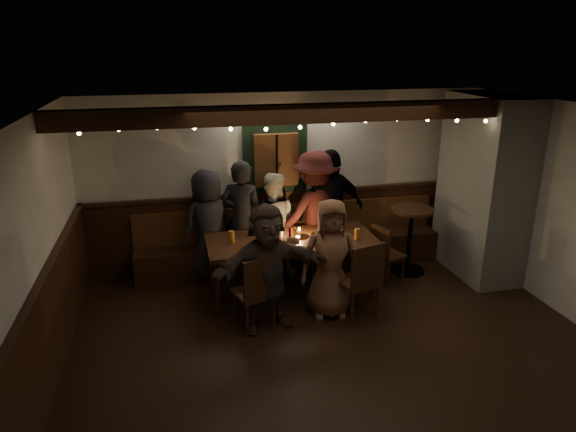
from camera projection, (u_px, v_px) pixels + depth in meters
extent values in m
cube|color=black|center=(337.00, 347.00, 5.80)|extent=(6.00, 5.00, 0.01)
cube|color=black|center=(345.00, 115.00, 4.96)|extent=(6.00, 5.00, 0.01)
cube|color=beige|center=(287.00, 180.00, 7.69)|extent=(6.00, 0.01, 2.60)
cube|color=beige|center=(32.00, 267.00, 4.74)|extent=(0.01, 5.00, 2.60)
cube|color=black|center=(288.00, 228.00, 7.90)|extent=(6.00, 0.05, 1.10)
cube|color=black|center=(47.00, 337.00, 4.99)|extent=(0.05, 5.00, 1.10)
cube|color=gray|center=(484.00, 187.00, 7.33)|extent=(0.70, 1.40, 2.60)
cube|color=black|center=(292.00, 253.00, 7.78)|extent=(4.60, 0.45, 0.45)
cube|color=brown|center=(289.00, 220.00, 7.80)|extent=(4.60, 0.06, 0.50)
cube|color=black|center=(275.00, 159.00, 7.47)|extent=(0.95, 0.04, 1.00)
cube|color=brown|center=(276.00, 160.00, 7.42)|extent=(0.64, 0.12, 0.76)
cube|color=black|center=(317.00, 113.00, 5.92)|extent=(6.00, 0.16, 0.22)
sphere|color=#FFE599|center=(79.00, 133.00, 5.39)|extent=(0.04, 0.04, 0.04)
sphere|color=#FFE599|center=(119.00, 130.00, 5.47)|extent=(0.04, 0.04, 0.04)
sphere|color=#FFE599|center=(157.00, 128.00, 5.55)|extent=(0.04, 0.04, 0.04)
sphere|color=#FFE599|center=(195.00, 128.00, 5.64)|extent=(0.04, 0.04, 0.04)
sphere|color=#FFE599|center=(231.00, 129.00, 5.73)|extent=(0.04, 0.04, 0.04)
sphere|color=#FFE599|center=(266.00, 129.00, 5.82)|extent=(0.04, 0.04, 0.04)
sphere|color=#FFE599|center=(300.00, 127.00, 5.91)|extent=(0.04, 0.04, 0.04)
sphere|color=#FFE599|center=(333.00, 124.00, 5.98)|extent=(0.04, 0.04, 0.04)
sphere|color=#FFE599|center=(366.00, 121.00, 6.06)|extent=(0.04, 0.04, 0.04)
sphere|color=#FFE599|center=(397.00, 119.00, 6.14)|extent=(0.04, 0.04, 0.04)
sphere|color=#FFE599|center=(427.00, 120.00, 6.24)|extent=(0.04, 0.04, 0.04)
sphere|color=#FFE599|center=(457.00, 121.00, 6.33)|extent=(0.04, 0.04, 0.04)
sphere|color=#FFE599|center=(486.00, 121.00, 6.42)|extent=(0.04, 0.04, 0.04)
sphere|color=#FFE599|center=(514.00, 119.00, 6.50)|extent=(0.04, 0.04, 0.04)
cube|color=black|center=(291.00, 241.00, 6.80)|extent=(2.23, 0.96, 0.06)
cylinder|color=black|center=(218.00, 289.00, 6.35)|extent=(0.07, 0.07, 0.73)
cylinder|color=black|center=(212.00, 264.00, 7.07)|extent=(0.07, 0.07, 0.73)
cylinder|color=black|center=(374.00, 273.00, 6.79)|extent=(0.07, 0.07, 0.73)
cylinder|color=black|center=(354.00, 251.00, 7.51)|extent=(0.07, 0.07, 0.73)
cylinder|color=#BF7226|center=(231.00, 236.00, 6.66)|extent=(0.07, 0.07, 0.15)
cylinder|color=#BF7226|center=(269.00, 243.00, 6.45)|extent=(0.07, 0.07, 0.15)
cylinder|color=silver|center=(280.00, 231.00, 6.84)|extent=(0.07, 0.07, 0.15)
cylinder|color=#BF7226|center=(313.00, 236.00, 6.68)|extent=(0.07, 0.07, 0.15)
cylinder|color=silver|center=(335.00, 225.00, 7.08)|extent=(0.07, 0.07, 0.15)
cylinder|color=#BF7226|center=(357.00, 234.00, 6.75)|extent=(0.07, 0.07, 0.15)
cylinder|color=white|center=(255.00, 251.00, 6.38)|extent=(0.28, 0.28, 0.02)
cube|color=#B2B2B7|center=(292.00, 238.00, 6.73)|extent=(0.17, 0.11, 0.05)
cylinder|color=#990C0C|center=(290.00, 234.00, 6.71)|extent=(0.04, 0.04, 0.17)
cylinder|color=gold|center=(295.00, 234.00, 6.72)|extent=(0.04, 0.04, 0.17)
cylinder|color=silver|center=(299.00, 234.00, 6.85)|extent=(0.05, 0.05, 0.09)
sphere|color=#FFB24C|center=(299.00, 229.00, 6.83)|extent=(0.03, 0.03, 0.03)
cube|color=black|center=(254.00, 293.00, 6.09)|extent=(0.53, 0.53, 0.04)
cube|color=black|center=(261.00, 279.00, 5.84)|extent=(0.43, 0.16, 0.49)
cylinder|color=black|center=(261.00, 301.00, 6.39)|extent=(0.04, 0.04, 0.42)
cylinder|color=black|center=(274.00, 313.00, 6.10)|extent=(0.04, 0.04, 0.42)
cylinder|color=black|center=(235.00, 308.00, 6.23)|extent=(0.04, 0.04, 0.42)
cylinder|color=black|center=(247.00, 321.00, 5.94)|extent=(0.04, 0.04, 0.42)
cube|color=black|center=(357.00, 281.00, 6.33)|extent=(0.56, 0.56, 0.04)
cube|color=black|center=(368.00, 266.00, 6.06)|extent=(0.45, 0.16, 0.53)
cylinder|color=black|center=(359.00, 290.00, 6.65)|extent=(0.04, 0.04, 0.45)
cylinder|color=black|center=(377.00, 302.00, 6.34)|extent=(0.04, 0.04, 0.45)
cylinder|color=black|center=(335.00, 296.00, 6.48)|extent=(0.04, 0.04, 0.45)
cylinder|color=black|center=(352.00, 309.00, 6.17)|extent=(0.04, 0.04, 0.45)
cube|color=black|center=(388.00, 255.00, 7.32)|extent=(0.48, 0.48, 0.04)
cube|color=black|center=(380.00, 242.00, 7.16)|extent=(0.16, 0.37, 0.43)
cylinder|color=black|center=(403.00, 269.00, 7.34)|extent=(0.03, 0.03, 0.37)
cylinder|color=black|center=(387.00, 274.00, 7.18)|extent=(0.03, 0.03, 0.37)
cylinder|color=black|center=(388.00, 262.00, 7.58)|extent=(0.03, 0.03, 0.37)
cylinder|color=black|center=(372.00, 266.00, 7.43)|extent=(0.03, 0.03, 0.37)
cylinder|color=black|center=(407.00, 270.00, 7.71)|extent=(0.51, 0.51, 0.03)
cylinder|color=black|center=(410.00, 241.00, 7.56)|extent=(0.07, 0.07, 0.97)
cylinder|color=black|center=(412.00, 210.00, 7.40)|extent=(0.62, 0.62, 0.04)
imported|color=black|center=(208.00, 225.00, 7.28)|extent=(0.92, 0.79, 1.60)
imported|color=black|center=(242.00, 219.00, 7.33)|extent=(0.74, 0.63, 1.73)
imported|color=beige|center=(272.00, 224.00, 7.42)|extent=(0.84, 0.71, 1.53)
imported|color=#3B1515|center=(315.00, 213.00, 7.48)|extent=(1.32, 1.00, 1.82)
imported|color=black|center=(331.00, 211.00, 7.53)|extent=(1.15, 0.71, 1.83)
imported|color=#43312D|center=(267.00, 268.00, 5.96)|extent=(1.51, 0.75, 1.56)
imported|color=brown|center=(330.00, 259.00, 6.27)|extent=(0.79, 0.57, 1.51)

